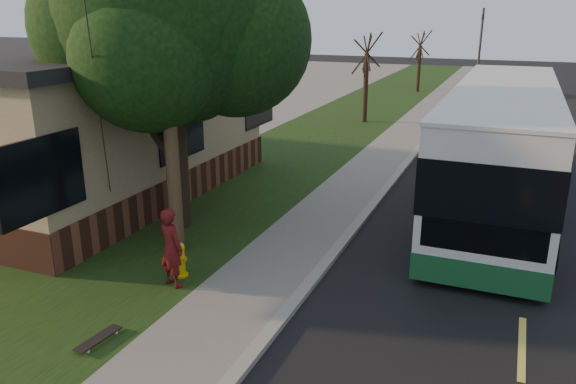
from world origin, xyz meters
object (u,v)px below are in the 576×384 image
Objects in this scene: skateboarder at (171,248)px; dumpster at (125,163)px; leafy_tree at (172,17)px; transit_bus at (501,142)px; distant_car at (494,84)px; traffic_signal at (480,43)px; bare_tree_far at (419,62)px; bare_tree_near at (366,79)px; fire_hydrant at (180,260)px; utility_pole at (164,46)px; skateboard_main at (98,339)px.

dumpster is at bearing -27.69° from skateboarder.
leafy_tree is 0.63× the size of transit_bus.
distant_car is (6.04, 27.71, -4.39)m from leafy_tree.
distant_car is at bearing 93.22° from transit_bus.
traffic_signal reaches higher than skateboarder.
leafy_tree reaches higher than distant_car.
bare_tree_far is at bearing 79.04° from dumpster.
bare_tree_far is (0.50, 12.00, -0.15)m from bare_tree_near.
fire_hydrant is 9.65m from transit_bus.
skateboarder is at bearing -76.31° from fire_hydrant.
utility_pole is 33.26m from traffic_signal.
skateboard_main is (0.09, -2.62, -0.30)m from fire_hydrant.
dumpster is (-4.53, 4.01, -3.93)m from utility_pole.
skateboard_main is at bearing -55.06° from dumpster.
leafy_tree is 28.69m from distant_car.
bare_tree_far is at bearing 90.76° from fire_hydrant.
transit_bus is at bearing 13.41° from dumpster.
utility_pole is 1.16× the size of leafy_tree.
bare_tree_far is (0.31, 29.01, -2.63)m from utility_pole.
fire_hydrant is 0.45× the size of skateboarder.
traffic_signal reaches higher than transit_bus.
skateboard_main is at bearing -89.14° from bare_tree_far.
bare_tree_near reaches higher than fire_hydrant.
traffic_signal is 4.57m from distant_car.
bare_tree_near is at bearing 92.75° from skateboard_main.
leafy_tree is 4.64× the size of dumpster.
bare_tree_near is 13.77m from dumpster.
bare_tree_far is at bearing -179.07° from distant_car.
traffic_signal is at bearing 107.33° from distant_car.
skateboarder reaches higher than distant_car.
distant_car is at bearing 4.16° from bare_tree_far.
fire_hydrant is 0.18× the size of bare_tree_far.
bare_tree_far is 0.32× the size of transit_bus.
skateboard_main is (-3.01, -36.62, -3.03)m from traffic_signal.
fire_hydrant is at bearing -59.33° from leafy_tree.
leafy_tree is (-0.87, 1.66, 0.54)m from utility_pole.
traffic_signal reaches higher than skateboard_main.
utility_pole is 4.08m from skateboarder.
utility_pole is 10.03× the size of skateboard_main.
bare_tree_far is 23.20m from transit_bus.
distant_car is at bearing 77.70° from leafy_tree.
bare_tree_near reaches higher than dumpster.
fire_hydrant is 0.08× the size of utility_pole.
skateboard_main is 0.20× the size of distant_car.
traffic_signal is at bearing -77.24° from skateboarder.
fire_hydrant is at bearing -87.14° from bare_tree_near.
utility_pole is (-0.71, 0.99, 4.20)m from fire_hydrant.
skateboarder reaches higher than fire_hydrant.
bare_tree_far is 5.44m from traffic_signal.
dumpster is at bearing -114.18° from distant_car.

